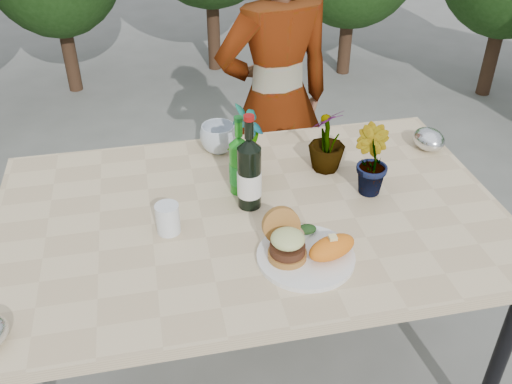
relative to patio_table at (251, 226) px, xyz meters
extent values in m
plane|color=slate|center=(0.00, 0.00, -0.69)|extent=(80.00, 80.00, 0.00)
cube|color=beige|center=(0.00, 0.00, 0.04)|extent=(1.60, 1.00, 0.04)
cylinder|color=black|center=(0.72, -0.42, -0.34)|extent=(0.05, 0.05, 0.71)
cylinder|color=black|center=(-0.72, 0.42, -0.34)|extent=(0.05, 0.05, 0.71)
cylinder|color=black|center=(0.72, 0.42, -0.34)|extent=(0.05, 0.05, 0.71)
cylinder|color=#382316|center=(-0.80, 2.80, -0.48)|extent=(0.10, 0.10, 0.42)
cylinder|color=#382316|center=(0.30, 3.00, -0.44)|extent=(0.10, 0.10, 0.50)
cylinder|color=#382316|center=(1.30, 2.70, -0.50)|extent=(0.10, 0.10, 0.38)
cylinder|color=#382316|center=(2.20, 2.10, -0.47)|extent=(0.10, 0.10, 0.44)
cylinder|color=white|center=(0.11, -0.25, 0.06)|extent=(0.28, 0.28, 0.01)
cylinder|color=#B7722D|center=(0.05, -0.25, 0.08)|extent=(0.11, 0.11, 0.02)
cylinder|color=#472314|center=(0.05, -0.25, 0.10)|extent=(0.10, 0.10, 0.02)
ellipsoid|color=beige|center=(0.05, -0.25, 0.14)|extent=(0.10, 0.10, 0.04)
cylinder|color=#B7722D|center=(0.05, -0.18, 0.13)|extent=(0.11, 0.06, 0.11)
ellipsoid|color=orange|center=(0.18, -0.27, 0.10)|extent=(0.17, 0.12, 0.06)
ellipsoid|color=olive|center=(0.11, -0.16, 0.08)|extent=(0.04, 0.04, 0.02)
ellipsoid|color=#193814|center=(0.14, -0.16, 0.09)|extent=(0.06, 0.04, 0.03)
cylinder|color=black|center=(0.00, 0.04, 0.16)|extent=(0.07, 0.07, 0.21)
cylinder|color=white|center=(0.00, 0.04, 0.14)|extent=(0.08, 0.08, 0.08)
cone|color=black|center=(0.00, 0.04, 0.29)|extent=(0.07, 0.07, 0.04)
cylinder|color=black|center=(0.00, 0.04, 0.33)|extent=(0.03, 0.03, 0.06)
cylinder|color=maroon|center=(0.00, 0.04, 0.37)|extent=(0.03, 0.03, 0.02)
cylinder|color=#1B8A19|center=(-0.01, 0.12, 0.15)|extent=(0.06, 0.06, 0.18)
cylinder|color=#198C26|center=(-0.01, 0.12, 0.13)|extent=(0.07, 0.07, 0.07)
cone|color=#1B8A19|center=(-0.01, 0.12, 0.25)|extent=(0.06, 0.06, 0.03)
cylinder|color=#1B8A19|center=(-0.01, 0.12, 0.29)|extent=(0.02, 0.02, 0.05)
cylinder|color=#0C5919|center=(-0.01, 0.12, 0.32)|extent=(0.03, 0.03, 0.01)
cylinder|color=silver|center=(-0.26, -0.05, 0.10)|extent=(0.07, 0.07, 0.09)
imported|color=#2C5B1F|center=(0.03, 0.22, 0.19)|extent=(0.16, 0.16, 0.26)
imported|color=#215D20|center=(0.40, 0.04, 0.17)|extent=(0.14, 0.15, 0.23)
imported|color=#296021|center=(0.31, 0.20, 0.17)|extent=(0.18, 0.18, 0.23)
imported|color=silver|center=(-0.04, 0.40, 0.11)|extent=(0.14, 0.14, 0.11)
ellipsoid|color=silver|center=(0.73, 0.26, 0.10)|extent=(0.12, 0.15, 0.08)
imported|color=#A47052|center=(0.26, 0.76, 0.05)|extent=(0.60, 0.46, 1.49)
camera|label=1|loc=(-0.28, -1.42, 1.14)|focal=40.00mm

